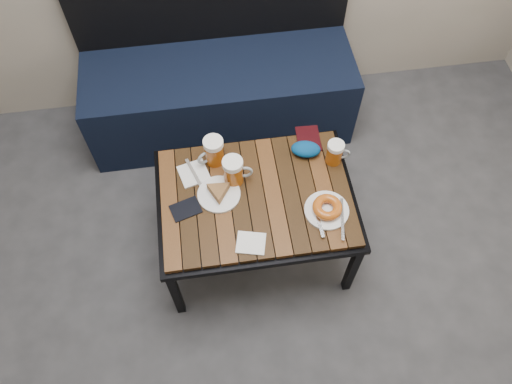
{
  "coord_description": "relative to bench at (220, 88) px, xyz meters",
  "views": [
    {
      "loc": [
        0.09,
        -0.13,
        2.27
      ],
      "look_at": [
        0.24,
        0.94,
        0.5
      ],
      "focal_mm": 35.0,
      "sensor_mm": 36.0,
      "label": 1
    }
  ],
  "objects": [
    {
      "name": "beer_mug_centre",
      "position": [
        -0.0,
        -0.73,
        0.27
      ],
      "size": [
        0.13,
        0.09,
        0.14
      ],
      "rotation": [
        0.0,
        0.0,
        -0.06
      ],
      "color": "#9E490C",
      "rests_on": "cafe_table"
    },
    {
      "name": "plate_pie",
      "position": [
        -0.07,
        -0.8,
        0.22
      ],
      "size": [
        0.18,
        0.18,
        0.05
      ],
      "color": "white",
      "rests_on": "cafe_table"
    },
    {
      "name": "napkin_right",
      "position": [
        0.03,
        -1.04,
        0.2
      ],
      "size": [
        0.13,
        0.12,
        0.01
      ],
      "rotation": [
        0.0,
        0.0,
        -0.24
      ],
      "color": "white",
      "rests_on": "cafe_table"
    },
    {
      "name": "beer_mug_right",
      "position": [
        0.44,
        -0.69,
        0.26
      ],
      "size": [
        0.11,
        0.08,
        0.12
      ],
      "rotation": [
        0.0,
        0.0,
        -0.12
      ],
      "color": "#9E490C",
      "rests_on": "cafe_table"
    },
    {
      "name": "beer_mug_left",
      "position": [
        -0.07,
        -0.62,
        0.27
      ],
      "size": [
        0.13,
        0.11,
        0.14
      ],
      "rotation": [
        0.0,
        0.0,
        3.59
      ],
      "color": "#9E490C",
      "rests_on": "cafe_table"
    },
    {
      "name": "cafe_table",
      "position": [
        0.08,
        -0.82,
        0.16
      ],
      "size": [
        0.84,
        0.62,
        0.47
      ],
      "color": "black",
      "rests_on": "ground"
    },
    {
      "name": "knit_pouch",
      "position": [
        0.33,
        -0.63,
        0.23
      ],
      "size": [
        0.15,
        0.11,
        0.06
      ],
      "primitive_type": "ellipsoid",
      "rotation": [
        0.0,
        0.0,
        -0.24
      ],
      "color": "navy",
      "rests_on": "cafe_table"
    },
    {
      "name": "plate_bagel",
      "position": [
        0.36,
        -0.94,
        0.22
      ],
      "size": [
        0.18,
        0.24,
        0.05
      ],
      "color": "white",
      "rests_on": "cafe_table"
    },
    {
      "name": "napkin_left",
      "position": [
        -0.17,
        -0.67,
        0.2
      ],
      "size": [
        0.15,
        0.15,
        0.01
      ],
      "rotation": [
        0.0,
        0.0,
        0.25
      ],
      "color": "white",
      "rests_on": "cafe_table"
    },
    {
      "name": "passport_burgundy",
      "position": [
        0.36,
        -0.56,
        0.2
      ],
      "size": [
        0.11,
        0.15,
        0.01
      ],
      "primitive_type": "cube",
      "rotation": [
        0.0,
        0.0,
        -0.05
      ],
      "color": "black",
      "rests_on": "cafe_table"
    },
    {
      "name": "bench",
      "position": [
        0.0,
        0.0,
        0.0
      ],
      "size": [
        1.4,
        0.5,
        0.95
      ],
      "color": "black",
      "rests_on": "ground"
    },
    {
      "name": "room_shell",
      "position": [
        -0.16,
        -1.26,
        1.48
      ],
      "size": [
        4.0,
        4.0,
        4.0
      ],
      "color": "gray",
      "rests_on": "ground"
    },
    {
      "name": "passport_navy",
      "position": [
        -0.22,
        -0.84,
        0.2
      ],
      "size": [
        0.14,
        0.12,
        0.01
      ],
      "primitive_type": "cube",
      "rotation": [
        0.0,
        0.0,
        -1.28
      ],
      "color": "black",
      "rests_on": "cafe_table"
    }
  ]
}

